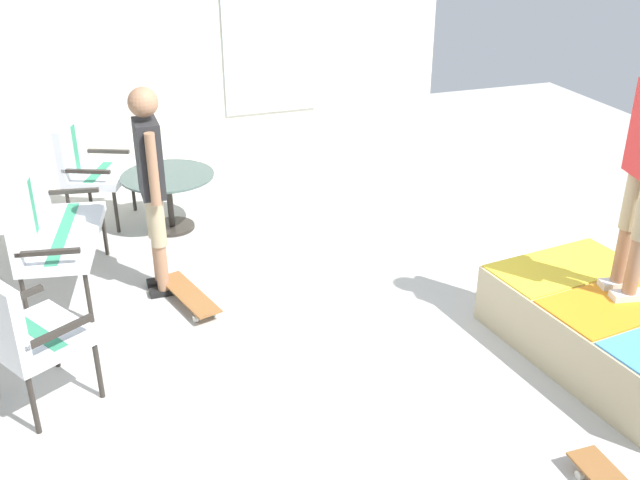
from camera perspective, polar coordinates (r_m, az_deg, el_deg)
The scene contains 9 objects.
ground_plane at distance 5.88m, azimuth 2.50°, elevation -6.67°, with size 12.00×12.00×0.10m, color #B2B2AD.
house_facade at distance 8.67m, azimuth -9.91°, elevation 13.95°, with size 0.23×6.00×2.72m.
skate_ramp at distance 5.73m, azimuth 22.14°, elevation -6.38°, with size 1.93×1.94×0.47m.
patio_bench at distance 6.40m, azimuth -20.40°, elevation 1.26°, with size 1.33×0.76×1.02m.
patio_chair_near_house at distance 7.67m, azimuth -17.68°, elevation 5.69°, with size 0.79×0.75×1.02m.
patio_chair_by_wall at distance 5.01m, azimuth -22.39°, elevation -6.24°, with size 0.81×0.79×1.02m.
patio_table at distance 7.34m, azimuth -11.63°, elevation 3.77°, with size 0.90×0.90×0.57m.
person_watching at distance 5.98m, azimuth -12.96°, elevation 4.79°, with size 0.48×0.24×1.74m.
skateboard_by_bench at distance 6.11m, azimuth -10.13°, elevation -4.20°, with size 0.82×0.41×0.10m.
Camera 1 is at (-4.58, 1.86, 3.13)m, focal length 41.30 mm.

